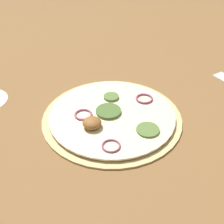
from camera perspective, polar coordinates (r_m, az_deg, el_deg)
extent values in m
plane|color=brown|center=(0.68, 0.00, -1.21)|extent=(3.00, 3.00, 0.00)
cylinder|color=#D6B77A|center=(0.68, 0.00, -0.94)|extent=(0.30, 0.30, 0.01)
cylinder|color=beige|center=(0.67, 0.00, -0.54)|extent=(0.27, 0.27, 0.00)
cylinder|color=#47662D|center=(0.68, -0.65, 0.14)|extent=(0.06, 0.06, 0.01)
cylinder|color=#567538|center=(0.63, 6.57, -3.24)|extent=(0.05, 0.05, 0.00)
torus|color=#934266|center=(0.72, 5.93, 2.46)|extent=(0.04, 0.04, 0.00)
torus|color=#A34C70|center=(0.67, -5.27, -0.46)|extent=(0.04, 0.04, 0.00)
cylinder|color=#567538|center=(0.72, -0.15, 2.79)|extent=(0.04, 0.04, 0.01)
torus|color=#934266|center=(0.59, -0.16, -6.19)|extent=(0.04, 0.04, 0.00)
ellipsoid|color=brown|center=(0.63, -3.67, -2.00)|extent=(0.04, 0.04, 0.02)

